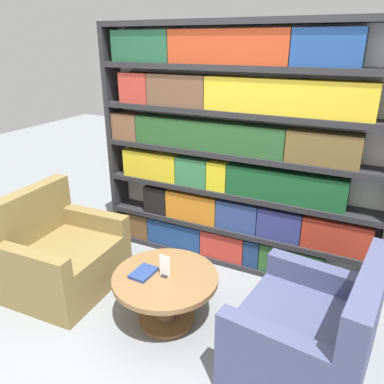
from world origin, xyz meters
TOP-DOWN VIEW (x-y plane):
  - ground_plane at (0.00, 0.00)m, footprint 14.00×14.00m
  - bookshelf at (-0.03, 1.23)m, footprint 2.71×0.30m
  - armchair_left at (-1.23, 0.14)m, footprint 0.86×0.96m
  - armchair_right at (0.95, 0.14)m, footprint 0.92×1.01m
  - coffee_table at (-0.14, 0.15)m, footprint 0.81×0.81m
  - table_sign at (-0.14, 0.15)m, footprint 0.09×0.06m
  - stray_book at (-0.30, 0.09)m, footprint 0.15×0.22m

SIDE VIEW (x-z plane):
  - ground_plane at x=0.00m, z-range 0.00..0.00m
  - armchair_left at x=-1.23m, z-range -0.15..0.74m
  - armchair_right at x=0.95m, z-range -0.15..0.74m
  - coffee_table at x=-0.14m, z-range 0.09..0.52m
  - stray_book at x=-0.30m, z-range 0.43..0.45m
  - table_sign at x=-0.14m, z-range 0.41..0.59m
  - bookshelf at x=-0.03m, z-range -0.01..2.25m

